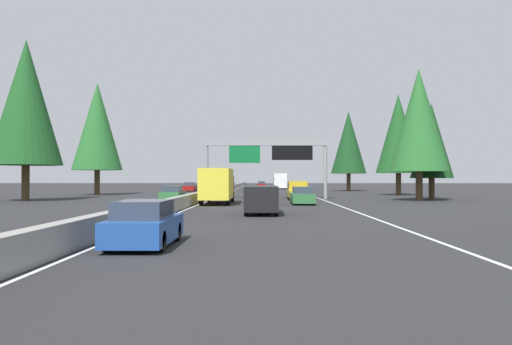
# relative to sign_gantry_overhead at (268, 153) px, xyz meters

# --- Properties ---
(ground_plane) EXTENTS (320.00, 320.00, 0.00)m
(ground_plane) POSITION_rel_sign_gantry_overhead_xyz_m (8.00, 6.04, -4.81)
(ground_plane) COLOR #262628
(median_barrier) EXTENTS (180.00, 0.56, 0.90)m
(median_barrier) POSITION_rel_sign_gantry_overhead_xyz_m (28.00, 6.34, -4.36)
(median_barrier) COLOR gray
(median_barrier) RESTS_ON ground
(shoulder_stripe_right) EXTENTS (160.00, 0.16, 0.01)m
(shoulder_stripe_right) POSITION_rel_sign_gantry_overhead_xyz_m (18.00, -5.48, -4.80)
(shoulder_stripe_right) COLOR silver
(shoulder_stripe_right) RESTS_ON ground
(shoulder_stripe_median) EXTENTS (160.00, 0.16, 0.01)m
(shoulder_stripe_median) POSITION_rel_sign_gantry_overhead_xyz_m (18.00, 5.79, -4.80)
(shoulder_stripe_median) COLOR silver
(shoulder_stripe_median) RESTS_ON ground
(sign_gantry_overhead) EXTENTS (0.50, 12.68, 6.04)m
(sign_gantry_overhead) POSITION_rel_sign_gantry_overhead_xyz_m (0.00, 0.00, 0.00)
(sign_gantry_overhead) COLOR gray
(sign_gantry_overhead) RESTS_ON ground
(sedan_mid_left) EXTENTS (4.40, 1.80, 1.47)m
(sedan_mid_left) POSITION_rel_sign_gantry_overhead_xyz_m (-37.02, 4.29, -4.12)
(sedan_mid_left) COLOR #1E4793
(sedan_mid_left) RESTS_ON ground
(minivan_near_center) EXTENTS (5.00, 1.95, 1.69)m
(minivan_near_center) POSITION_rel_sign_gantry_overhead_xyz_m (-22.41, 0.59, -3.86)
(minivan_near_center) COLOR black
(minivan_near_center) RESTS_ON ground
(box_truck_far_left) EXTENTS (8.50, 2.40, 2.95)m
(box_truck_far_left) POSITION_rel_sign_gantry_overhead_xyz_m (-9.89, 4.33, -3.20)
(box_truck_far_left) COLOR gold
(box_truck_far_left) RESTS_ON ground
(sedan_mid_center) EXTENTS (4.40, 1.80, 1.47)m
(sedan_mid_center) POSITION_rel_sign_gantry_overhead_xyz_m (59.61, 0.79, -4.12)
(sedan_mid_center) COLOR maroon
(sedan_mid_center) RESTS_ON ground
(bus_far_center) EXTENTS (11.50, 2.55, 3.10)m
(bus_far_center) POSITION_rel_sign_gantry_overhead_xyz_m (52.83, -2.97, -3.09)
(bus_far_center) COLOR white
(bus_far_center) RESTS_ON ground
(pickup_distant_a) EXTENTS (5.60, 2.00, 1.86)m
(pickup_distant_a) POSITION_rel_sign_gantry_overhead_xyz_m (-1.88, -3.01, -3.89)
(pickup_distant_a) COLOR #AD931E
(pickup_distant_a) RESTS_ON ground
(sedan_far_right) EXTENTS (4.40, 1.80, 1.47)m
(sedan_far_right) POSITION_rel_sign_gantry_overhead_xyz_m (-10.68, -2.76, -4.12)
(sedan_far_right) COLOR #2D6B38
(sedan_far_right) RESTS_ON ground
(oncoming_near) EXTENTS (4.40, 1.80, 1.47)m
(oncoming_near) POSITION_rel_sign_gantry_overhead_xyz_m (31.36, 12.52, -4.12)
(oncoming_near) COLOR maroon
(oncoming_near) RESTS_ON ground
(oncoming_far) EXTENTS (4.40, 1.80, 1.47)m
(oncoming_far) POSITION_rel_sign_gantry_overhead_xyz_m (-6.13, 8.80, -4.12)
(oncoming_far) COLOR #2D6B38
(oncoming_far) RESTS_ON ground
(conifer_right_near) EXTENTS (5.63, 5.63, 12.79)m
(conifer_right_near) POSITION_rel_sign_gantry_overhead_xyz_m (-3.47, -14.58, 2.97)
(conifer_right_near) COLOR #4C3823
(conifer_right_near) RESTS_ON ground
(conifer_right_mid) EXTENTS (4.33, 4.33, 9.84)m
(conifer_right_mid) POSITION_rel_sign_gantry_overhead_xyz_m (-0.47, -16.75, 1.17)
(conifer_right_mid) COLOR #4C3823
(conifer_right_mid) RESTS_ON ground
(conifer_right_far) EXTENTS (5.66, 5.66, 12.86)m
(conifer_right_far) POSITION_rel_sign_gantry_overhead_xyz_m (12.31, -16.72, 3.01)
(conifer_right_far) COLOR #4C3823
(conifer_right_far) RESTS_ON ground
(conifer_right_distant) EXTENTS (5.88, 5.88, 13.37)m
(conifer_right_distant) POSITION_rel_sign_gantry_overhead_xyz_m (33.41, -13.88, 3.33)
(conifer_right_distant) COLOR #4C3823
(conifer_right_distant) RESTS_ON ground
(conifer_left_near) EXTENTS (6.86, 6.86, 15.58)m
(conifer_left_near) POSITION_rel_sign_gantry_overhead_xyz_m (-4.12, 23.34, 4.67)
(conifer_left_near) COLOR #4C3823
(conifer_left_near) RESTS_ON ground
(conifer_left_mid) EXTENTS (6.44, 6.44, 14.64)m
(conifer_left_mid) POSITION_rel_sign_gantry_overhead_xyz_m (13.49, 22.10, 4.10)
(conifer_left_mid) COLOR #4C3823
(conifer_left_mid) RESTS_ON ground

